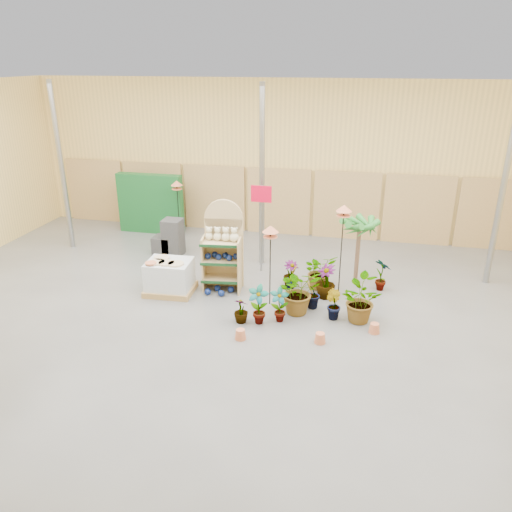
{
  "coord_description": "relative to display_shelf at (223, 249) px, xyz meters",
  "views": [
    {
      "loc": [
        2.51,
        -8.32,
        5.04
      ],
      "look_at": [
        0.3,
        1.5,
        1.0
      ],
      "focal_mm": 35.0,
      "sensor_mm": 36.0,
      "label": 1
    }
  ],
  "objects": [
    {
      "name": "bird_table_front",
      "position": [
        1.21,
        -0.62,
        0.72
      ],
      "size": [
        0.34,
        0.34,
        1.8
      ],
      "color": "black",
      "rests_on": "ground"
    },
    {
      "name": "offer_sign",
      "position": [
        0.65,
        1.11,
        0.61
      ],
      "size": [
        0.5,
        0.08,
        2.2
      ],
      "color": "gray",
      "rests_on": "ground"
    },
    {
      "name": "charcoal_planters",
      "position": [
        -2.01,
        1.68,
        -0.54
      ],
      "size": [
        0.8,
        0.5,
        1.0
      ],
      "color": "#292929",
      "rests_on": "ground"
    },
    {
      "name": "potted_plant_9",
      "position": [
        2.6,
        -0.96,
        -0.65
      ],
      "size": [
        0.43,
        0.44,
        0.62
      ],
      "primitive_type": "imported",
      "rotation": [
        0.0,
        0.0,
        2.28
      ],
      "color": "#2A792A",
      "rests_on": "ground"
    },
    {
      "name": "potted_plant_3",
      "position": [
        2.36,
        -0.02,
        -0.57
      ],
      "size": [
        0.61,
        0.61,
        0.78
      ],
      "primitive_type": "imported",
      "rotation": [
        0.0,
        0.0,
        5.56
      ],
      "color": "#2A792A",
      "rests_on": "ground"
    },
    {
      "name": "potted_plant_4",
      "position": [
        3.58,
        0.64,
        -0.56
      ],
      "size": [
        0.49,
        0.49,
        0.79
      ],
      "primitive_type": "imported",
      "rotation": [
        0.0,
        0.0,
        2.34
      ],
      "color": "#2A792A",
      "rests_on": "ground"
    },
    {
      "name": "potted_plant_2",
      "position": [
        1.87,
        -0.86,
        -0.46
      ],
      "size": [
        1.17,
        1.12,
        1.0
      ],
      "primitive_type": "imported",
      "rotation": [
        0.0,
        0.0,
        0.51
      ],
      "color": "#2A792A",
      "rests_on": "ground"
    },
    {
      "name": "potted_plant_7",
      "position": [
        0.8,
        -1.52,
        -0.69
      ],
      "size": [
        0.34,
        0.34,
        0.53
      ],
      "primitive_type": "imported",
      "rotation": [
        0.0,
        0.0,
        2.96
      ],
      "color": "#2A792A",
      "rests_on": "ground"
    },
    {
      "name": "room",
      "position": [
        0.55,
        -0.95,
        1.26
      ],
      "size": [
        15.2,
        12.1,
        4.7
      ],
      "color": "#555553",
      "rests_on": "ground"
    },
    {
      "name": "trellis_stock",
      "position": [
        -3.25,
        3.33,
        -0.06
      ],
      "size": [
        2.0,
        0.3,
        1.8
      ],
      "primitive_type": "cube",
      "color": "#125220",
      "rests_on": "ground"
    },
    {
      "name": "bird_table_back",
      "position": [
        -2.19,
        2.87,
        0.68
      ],
      "size": [
        0.34,
        0.34,
        1.77
      ],
      "color": "black",
      "rests_on": "ground"
    },
    {
      "name": "bird_table_right",
      "position": [
        2.64,
        0.23,
        0.99
      ],
      "size": [
        0.34,
        0.34,
        2.1
      ],
      "color": "black",
      "rests_on": "ground"
    },
    {
      "name": "potted_plant_11",
      "position": [
        1.51,
        0.39,
        -0.65
      ],
      "size": [
        0.48,
        0.48,
        0.62
      ],
      "primitive_type": "imported",
      "rotation": [
        0.0,
        0.0,
        0.58
      ],
      "color": "#2A792A",
      "rests_on": "ground"
    },
    {
      "name": "teddy_bears",
      "position": [
        0.03,
        -0.1,
        0.37
      ],
      "size": [
        0.78,
        0.2,
        0.33
      ],
      "color": "beige",
      "rests_on": "display_shelf"
    },
    {
      "name": "gazing_balls_floor",
      "position": [
        -0.01,
        -0.37,
        -0.88
      ],
      "size": [
        0.63,
        0.39,
        0.15
      ],
      "color": "navy",
      "rests_on": "ground"
    },
    {
      "name": "potted_plant_1",
      "position": [
        2.13,
        -0.63,
        -0.62
      ],
      "size": [
        0.4,
        0.44,
        0.67
      ],
      "primitive_type": "imported",
      "rotation": [
        0.0,
        0.0,
        4.37
      ],
      "color": "#2A792A",
      "rests_on": "ground"
    },
    {
      "name": "display_shelf",
      "position": [
        0.0,
        0.0,
        0.0
      ],
      "size": [
        0.94,
        0.66,
        2.1
      ],
      "rotation": [
        0.0,
        0.0,
        0.13
      ],
      "color": "tan",
      "rests_on": "ground"
    },
    {
      "name": "pallet_stack",
      "position": [
        -1.13,
        -0.53,
        -0.58
      ],
      "size": [
        1.12,
        0.95,
        0.79
      ],
      "rotation": [
        0.0,
        0.0,
        0.05
      ],
      "color": "#A37E48",
      "rests_on": "ground"
    },
    {
      "name": "potted_plant_10",
      "position": [
        3.09,
        -0.94,
        -0.48
      ],
      "size": [
        1.08,
        1.11,
        0.95
      ],
      "primitive_type": "imported",
      "rotation": [
        0.0,
        0.0,
        2.13
      ],
      "color": "#2A792A",
      "rests_on": "ground"
    },
    {
      "name": "potted_plant_6",
      "position": [
        2.17,
        0.45,
        -0.54
      ],
      "size": [
        0.99,
        0.97,
        0.84
      ],
      "primitive_type": "imported",
      "rotation": [
        0.0,
        0.0,
        0.63
      ],
      "color": "#2A792A",
      "rests_on": "ground"
    },
    {
      "name": "potted_plant_8",
      "position": [
        1.55,
        -1.32,
        -0.59
      ],
      "size": [
        0.42,
        0.31,
        0.73
      ],
      "primitive_type": "imported",
      "rotation": [
        0.0,
        0.0,
        0.13
      ],
      "color": "#2A792A",
      "rests_on": "ground"
    },
    {
      "name": "potted_plant_5",
      "position": [
        1.55,
        0.26,
        -0.67
      ],
      "size": [
        0.38,
        0.4,
        0.57
      ],
      "primitive_type": "imported",
      "rotation": [
        0.0,
        0.0,
        1.01
      ],
      "color": "#2A792A",
      "rests_on": "ground"
    },
    {
      "name": "palm",
      "position": [
        2.99,
        0.95,
        0.5
      ],
      "size": [
        0.7,
        0.7,
        1.71
      ],
      "color": "brown",
      "rests_on": "ground"
    },
    {
      "name": "potted_plant_0",
      "position": [
        1.15,
        -1.49,
        -0.55
      ],
      "size": [
        0.46,
        0.33,
        0.82
      ],
      "primitive_type": "imported",
      "rotation": [
        0.0,
        0.0,
        6.2
      ],
      "color": "#2A792A",
      "rests_on": "ground"
    },
    {
      "name": "gazing_balls_shelf",
      "position": [
        0.0,
        -0.12,
        -0.13
      ],
      "size": [
        0.77,
        0.26,
        0.15
      ],
      "color": "navy",
      "rests_on": "display_shelf"
    }
  ]
}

